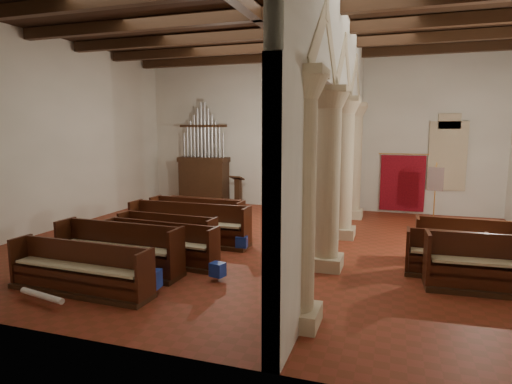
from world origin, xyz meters
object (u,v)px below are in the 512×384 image
object	(u,v)px
lectern	(238,193)
nave_pew_0	(80,277)
processional_banner	(434,205)
pipe_organ	(204,172)
aisle_pew_0	(477,272)

from	to	relation	value
lectern	nave_pew_0	size ratio (longest dim) A/B	0.41
processional_banner	nave_pew_0	xyz separation A→B (m)	(-6.97, -8.11, -0.44)
processional_banner	pipe_organ	bearing A→B (deg)	179.53
lectern	processional_banner	distance (m)	7.65
lectern	processional_banner	bearing A→B (deg)	-3.98
pipe_organ	lectern	world-z (taller)	pipe_organ
lectern	nave_pew_0	xyz separation A→B (m)	(0.45, -9.95, -0.21)
pipe_organ	processional_banner	distance (m)	9.17
lectern	nave_pew_0	world-z (taller)	lectern
aisle_pew_0	lectern	bearing A→B (deg)	133.56
lectern	aisle_pew_0	size ratio (longest dim) A/B	0.65
lectern	aisle_pew_0	distance (m)	10.77
pipe_organ	nave_pew_0	bearing A→B (deg)	-78.68
lectern	nave_pew_0	distance (m)	9.96
processional_banner	aisle_pew_0	xyz separation A→B (m)	(0.38, -5.59, -0.38)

